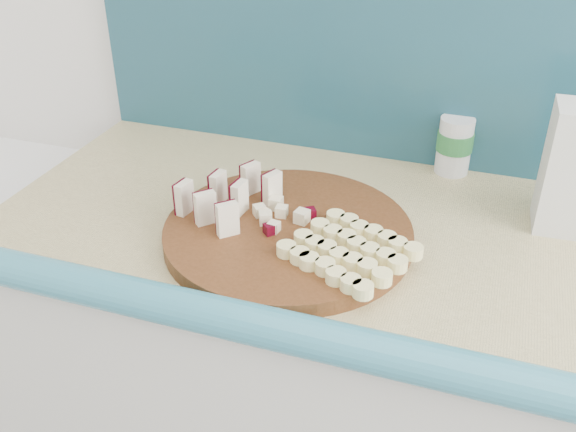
# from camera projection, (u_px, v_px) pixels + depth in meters

# --- Properties ---
(cutting_board) EXTENTS (0.54, 0.54, 0.03)m
(cutting_board) POSITION_uv_depth(u_px,v_px,m) (288.00, 233.00, 1.07)
(cutting_board) COLOR #42230E
(cutting_board) RESTS_ON kitchen_counter
(apple_wedges) EXTENTS (0.16, 0.18, 0.06)m
(apple_wedges) POSITION_uv_depth(u_px,v_px,m) (228.00, 196.00, 1.09)
(apple_wedges) COLOR #F3E2C2
(apple_wedges) RESTS_ON cutting_board
(apple_chunks) EXTENTS (0.06, 0.07, 0.02)m
(apple_chunks) POSITION_uv_depth(u_px,v_px,m) (276.00, 216.00, 1.07)
(apple_chunks) COLOR beige
(apple_chunks) RESTS_ON cutting_board
(banana_slices) EXTENTS (0.22, 0.20, 0.02)m
(banana_slices) POSITION_uv_depth(u_px,v_px,m) (349.00, 250.00, 0.98)
(banana_slices) COLOR #FFF19B
(banana_slices) RESTS_ON cutting_board
(canister) EXTENTS (0.07, 0.07, 0.11)m
(canister) POSITION_uv_depth(u_px,v_px,m) (455.00, 144.00, 1.26)
(canister) COLOR silver
(canister) RESTS_ON kitchen_counter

